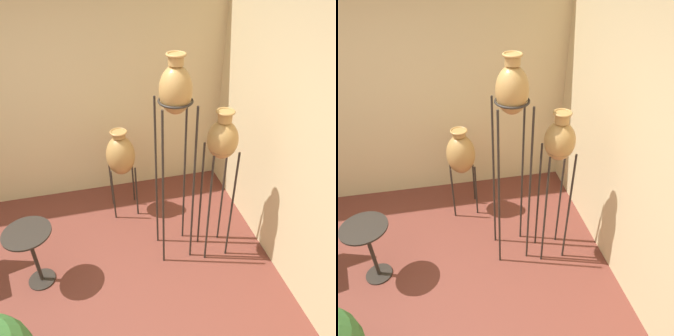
% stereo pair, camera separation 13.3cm
% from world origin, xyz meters
% --- Properties ---
extents(wall_back, '(8.26, 0.06, 2.70)m').
position_xyz_m(wall_back, '(0.00, 2.16, 1.35)').
color(wall_back, beige).
rests_on(wall_back, ground_plane).
extents(vase_stand_tall, '(0.30, 0.30, 2.05)m').
position_xyz_m(vase_stand_tall, '(1.19, 0.85, 1.70)').
color(vase_stand_tall, '#28231E').
rests_on(vase_stand_tall, ground_plane).
extents(vase_stand_medium, '(0.27, 0.27, 1.60)m').
position_xyz_m(vase_stand_medium, '(1.59, 0.76, 1.29)').
color(vase_stand_medium, '#28231E').
rests_on(vase_stand_medium, ground_plane).
extents(vase_stand_short, '(0.32, 0.32, 1.08)m').
position_xyz_m(vase_stand_short, '(0.78, 1.61, 0.77)').
color(vase_stand_short, '#28231E').
rests_on(vase_stand_short, ground_plane).
extents(side_table, '(0.42, 0.42, 0.65)m').
position_xyz_m(side_table, '(-0.15, 0.77, 0.47)').
color(side_table, '#28231E').
rests_on(side_table, ground_plane).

